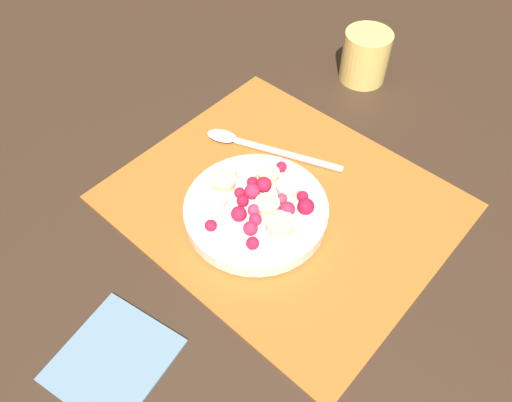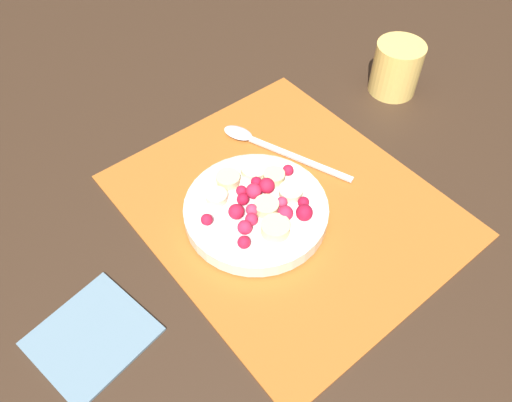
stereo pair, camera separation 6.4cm
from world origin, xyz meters
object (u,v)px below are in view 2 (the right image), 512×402
(fruit_bowl, at_px, (257,208))
(napkin, at_px, (91,336))
(drinking_glass, at_px, (396,68))
(spoon, at_px, (261,142))

(fruit_bowl, distance_m, napkin, 0.25)
(drinking_glass, bearing_deg, napkin, 98.01)
(napkin, bearing_deg, drinking_glass, -81.99)
(drinking_glass, bearing_deg, fruit_bowl, 101.32)
(drinking_glass, height_order, napkin, drinking_glass)
(fruit_bowl, xyz_separation_m, spoon, (0.10, -0.09, -0.01))
(drinking_glass, distance_m, napkin, 0.61)
(spoon, xyz_separation_m, drinking_glass, (-0.03, -0.26, 0.03))
(drinking_glass, xyz_separation_m, napkin, (-0.08, 0.60, -0.04))
(fruit_bowl, height_order, drinking_glass, drinking_glass)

